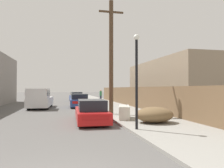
{
  "coord_description": "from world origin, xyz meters",
  "views": [
    {
      "loc": [
        0.29,
        -4.0,
        1.95
      ],
      "look_at": [
        3.65,
        10.88,
        2.26
      ],
      "focal_mm": 35.0,
      "sensor_mm": 36.0,
      "label": 1
    }
  ],
  "objects_px": {
    "pickup_truck": "(40,99)",
    "street_lamp": "(137,73)",
    "car_parked_far": "(76,97)",
    "utility_pole": "(111,56)",
    "parked_sports_car_red": "(91,112)",
    "brush_pile": "(154,115)",
    "pedestrian": "(101,95)",
    "discarded_fridge": "(124,112)",
    "car_parked_mid": "(79,101)"
  },
  "relations": [
    {
      "from": "car_parked_mid",
      "to": "pedestrian",
      "type": "relative_size",
      "value": 2.64
    },
    {
      "from": "discarded_fridge",
      "to": "street_lamp",
      "type": "xyz_separation_m",
      "value": [
        -0.41,
        -3.47,
        2.11
      ]
    },
    {
      "from": "brush_pile",
      "to": "car_parked_far",
      "type": "bearing_deg",
      "value": 97.0
    },
    {
      "from": "car_parked_mid",
      "to": "street_lamp",
      "type": "xyz_separation_m",
      "value": [
        1.55,
        -13.72,
        1.98
      ]
    },
    {
      "from": "utility_pole",
      "to": "brush_pile",
      "type": "relative_size",
      "value": 3.97
    },
    {
      "from": "parked_sports_car_red",
      "to": "discarded_fridge",
      "type": "bearing_deg",
      "value": 7.22
    },
    {
      "from": "car_parked_far",
      "to": "utility_pole",
      "type": "height_order",
      "value": "utility_pole"
    },
    {
      "from": "discarded_fridge",
      "to": "pickup_truck",
      "type": "relative_size",
      "value": 0.33
    },
    {
      "from": "car_parked_mid",
      "to": "pickup_truck",
      "type": "distance_m",
      "value": 3.95
    },
    {
      "from": "car_parked_far",
      "to": "utility_pole",
      "type": "xyz_separation_m",
      "value": [
        1.39,
        -18.31,
        3.67
      ]
    },
    {
      "from": "street_lamp",
      "to": "utility_pole",
      "type": "bearing_deg",
      "value": 88.49
    },
    {
      "from": "discarded_fridge",
      "to": "parked_sports_car_red",
      "type": "bearing_deg",
      "value": -159.85
    },
    {
      "from": "pedestrian",
      "to": "pickup_truck",
      "type": "bearing_deg",
      "value": -129.93
    },
    {
      "from": "car_parked_mid",
      "to": "car_parked_far",
      "type": "distance_m",
      "value": 10.59
    },
    {
      "from": "discarded_fridge",
      "to": "utility_pole",
      "type": "distance_m",
      "value": 4.58
    },
    {
      "from": "street_lamp",
      "to": "brush_pile",
      "type": "relative_size",
      "value": 2.07
    },
    {
      "from": "street_lamp",
      "to": "car_parked_far",
      "type": "bearing_deg",
      "value": 92.9
    },
    {
      "from": "car_parked_mid",
      "to": "street_lamp",
      "type": "bearing_deg",
      "value": -81.94
    },
    {
      "from": "car_parked_mid",
      "to": "street_lamp",
      "type": "distance_m",
      "value": 13.95
    },
    {
      "from": "discarded_fridge",
      "to": "parked_sports_car_red",
      "type": "xyz_separation_m",
      "value": [
        -2.03,
        -0.19,
        0.08
      ]
    },
    {
      "from": "pickup_truck",
      "to": "brush_pile",
      "type": "relative_size",
      "value": 2.82
    },
    {
      "from": "discarded_fridge",
      "to": "street_lamp",
      "type": "height_order",
      "value": "street_lamp"
    },
    {
      "from": "pickup_truck",
      "to": "brush_pile",
      "type": "distance_m",
      "value": 13.28
    },
    {
      "from": "pickup_truck",
      "to": "street_lamp",
      "type": "height_order",
      "value": "street_lamp"
    },
    {
      "from": "pickup_truck",
      "to": "street_lamp",
      "type": "xyz_separation_m",
      "value": [
        5.4,
        -12.9,
        1.66
      ]
    },
    {
      "from": "parked_sports_car_red",
      "to": "brush_pile",
      "type": "distance_m",
      "value": 3.6
    },
    {
      "from": "pickup_truck",
      "to": "brush_pile",
      "type": "xyz_separation_m",
      "value": [
        6.96,
        -11.3,
        -0.42
      ]
    },
    {
      "from": "street_lamp",
      "to": "parked_sports_car_red",
      "type": "bearing_deg",
      "value": 116.3
    },
    {
      "from": "discarded_fridge",
      "to": "utility_pole",
      "type": "relative_size",
      "value": 0.24
    },
    {
      "from": "car_parked_mid",
      "to": "pickup_truck",
      "type": "bearing_deg",
      "value": -166.41
    },
    {
      "from": "discarded_fridge",
      "to": "car_parked_far",
      "type": "bearing_deg",
      "value": 109.35
    },
    {
      "from": "discarded_fridge",
      "to": "pedestrian",
      "type": "xyz_separation_m",
      "value": [
        1.73,
        18.43,
        0.46
      ]
    },
    {
      "from": "brush_pile",
      "to": "street_lamp",
      "type": "bearing_deg",
      "value": -134.23
    },
    {
      "from": "car_parked_far",
      "to": "discarded_fridge",
      "type": "bearing_deg",
      "value": -89.2
    },
    {
      "from": "car_parked_far",
      "to": "brush_pile",
      "type": "relative_size",
      "value": 2.05
    },
    {
      "from": "car_parked_far",
      "to": "car_parked_mid",
      "type": "bearing_deg",
      "value": -95.43
    },
    {
      "from": "utility_pole",
      "to": "brush_pile",
      "type": "bearing_deg",
      "value": -72.37
    },
    {
      "from": "discarded_fridge",
      "to": "parked_sports_car_red",
      "type": "distance_m",
      "value": 2.04
    },
    {
      "from": "car_parked_far",
      "to": "pedestrian",
      "type": "xyz_separation_m",
      "value": [
        3.37,
        -2.4,
        0.32
      ]
    },
    {
      "from": "car_parked_far",
      "to": "street_lamp",
      "type": "xyz_separation_m",
      "value": [
        1.23,
        -24.31,
        1.98
      ]
    },
    {
      "from": "discarded_fridge",
      "to": "pickup_truck",
      "type": "bearing_deg",
      "value": 136.49
    },
    {
      "from": "parked_sports_car_red",
      "to": "pickup_truck",
      "type": "bearing_deg",
      "value": 113.37
    },
    {
      "from": "parked_sports_car_red",
      "to": "utility_pole",
      "type": "height_order",
      "value": "utility_pole"
    },
    {
      "from": "car_parked_mid",
      "to": "discarded_fridge",
      "type": "bearing_deg",
      "value": -77.57
    },
    {
      "from": "car_parked_mid",
      "to": "utility_pole",
      "type": "height_order",
      "value": "utility_pole"
    },
    {
      "from": "car_parked_mid",
      "to": "street_lamp",
      "type": "relative_size",
      "value": 1.02
    },
    {
      "from": "parked_sports_car_red",
      "to": "brush_pile",
      "type": "xyz_separation_m",
      "value": [
        3.18,
        -1.69,
        -0.05
      ]
    },
    {
      "from": "car_parked_far",
      "to": "street_lamp",
      "type": "distance_m",
      "value": 24.42
    },
    {
      "from": "parked_sports_car_red",
      "to": "pedestrian",
      "type": "xyz_separation_m",
      "value": [
        3.76,
        18.62,
        0.38
      ]
    },
    {
      "from": "parked_sports_car_red",
      "to": "car_parked_mid",
      "type": "height_order",
      "value": "car_parked_mid"
    }
  ]
}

